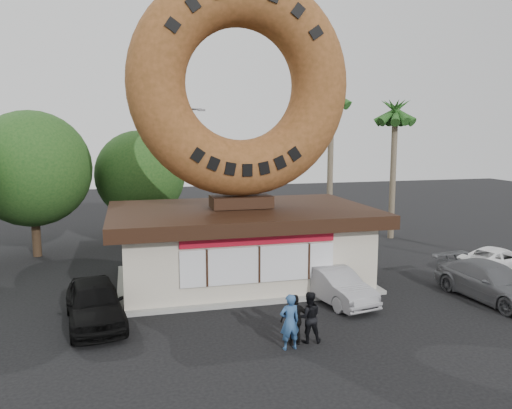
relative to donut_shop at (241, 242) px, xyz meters
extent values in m
plane|color=black|center=(0.00, -5.98, -1.77)|extent=(90.00, 90.00, 0.00)
cube|color=beige|center=(0.00, 0.02, -0.27)|extent=(10.00, 6.00, 3.00)
cube|color=#999993|center=(0.00, 0.02, -1.69)|extent=(10.60, 6.60, 0.15)
cube|color=#3F3F3F|center=(0.00, 0.02, 1.28)|extent=(10.00, 6.00, 0.10)
cube|color=black|center=(0.00, 0.02, 1.23)|extent=(11.20, 7.20, 0.55)
cube|color=silver|center=(0.00, -3.03, -0.22)|extent=(6.00, 0.12, 1.40)
cube|color=#AC0E21|center=(0.00, -3.05, 0.78)|extent=(6.00, 0.10, 0.45)
cube|color=black|center=(0.00, 0.02, 1.78)|extent=(2.60, 1.40, 0.50)
torus|color=#95562B|center=(0.00, 0.02, 6.73)|extent=(9.40, 2.40, 9.40)
cylinder|color=#473321|center=(-9.50, 7.02, -0.12)|extent=(0.44, 0.44, 3.30)
sphere|color=#194117|center=(-9.50, 7.02, 2.88)|extent=(6.00, 6.00, 6.00)
cylinder|color=#473321|center=(-4.00, 9.02, -0.34)|extent=(0.44, 0.44, 2.86)
sphere|color=#194117|center=(-4.00, 9.02, 2.26)|extent=(5.20, 5.20, 5.20)
cylinder|color=#726651|center=(7.50, 8.02, 2.73)|extent=(0.36, 0.36, 9.00)
cylinder|color=#726651|center=(11.00, 6.52, 2.23)|extent=(0.36, 0.36, 8.00)
cylinder|color=#59595E|center=(-2.00, 10.02, 2.23)|extent=(0.18, 0.18, 8.00)
cylinder|color=#59595E|center=(-1.10, 10.02, 6.13)|extent=(1.80, 0.12, 0.12)
cube|color=#59595E|center=(-0.20, 10.02, 6.08)|extent=(0.45, 0.20, 0.12)
imported|color=#2C5182|center=(-0.14, -7.18, -0.90)|extent=(0.66, 0.47, 1.73)
imported|color=black|center=(0.61, -6.83, -0.95)|extent=(0.88, 0.74, 1.63)
imported|color=black|center=(0.15, -6.89, -0.97)|extent=(0.97, 0.48, 1.59)
imported|color=black|center=(-5.96, -3.62, -1.00)|extent=(2.42, 4.71, 1.53)
imported|color=#98979C|center=(2.91, -3.51, -1.11)|extent=(2.18, 4.21, 1.32)
imported|color=#5C5E61|center=(8.94, -4.87, -1.05)|extent=(2.56, 5.12, 1.43)
imported|color=white|center=(12.01, -1.55, -1.18)|extent=(4.63, 3.19, 1.17)
camera|label=1|loc=(-4.70, -20.83, 4.78)|focal=35.00mm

